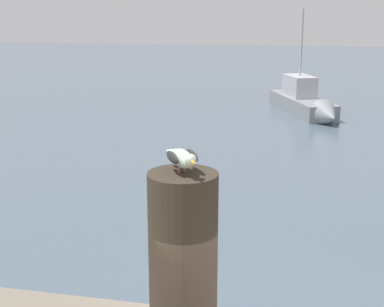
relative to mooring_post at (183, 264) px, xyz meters
name	(u,v)px	position (x,y,z in m)	size (l,w,h in m)	color
mooring_post	(183,264)	(0.00, 0.00, 0.00)	(0.40, 0.40, 1.12)	#382D23
seagull	(183,158)	(0.00, -0.01, 0.65)	(0.25, 0.36, 0.14)	#C66B60
boat_grey	(306,103)	(0.61, 17.63, -1.84)	(2.92, 5.18, 4.01)	gray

